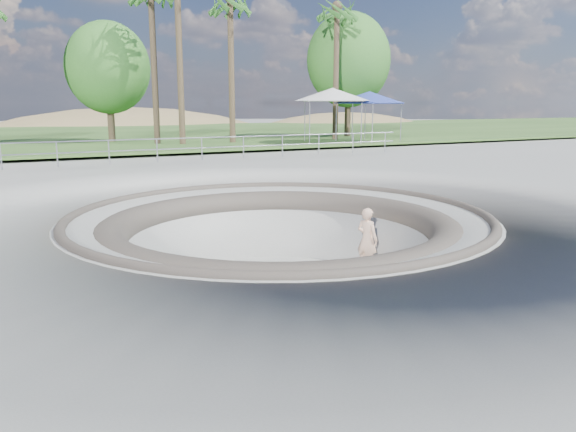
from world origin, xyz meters
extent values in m
plane|color=#999A95|center=(0.00, 0.00, 0.00)|extent=(180.00, 180.00, 0.00)
torus|color=#999A95|center=(0.00, 0.00, -2.00)|extent=(14.00, 14.00, 4.00)
cylinder|color=#999A95|center=(0.00, 0.00, -1.95)|extent=(6.60, 6.60, 0.10)
torus|color=#48413A|center=(0.00, 0.00, -0.02)|extent=(10.24, 10.24, 0.24)
torus|color=#48413A|center=(0.00, 0.00, -0.45)|extent=(8.91, 8.91, 0.81)
cube|color=#315020|center=(0.00, 34.00, 0.22)|extent=(180.00, 36.00, 0.12)
ellipsoid|color=olive|center=(8.00, 60.00, -7.87)|extent=(61.60, 44.00, 28.60)
ellipsoid|color=olive|center=(35.00, 52.00, -5.36)|extent=(42.00, 30.00, 19.50)
cylinder|color=gray|center=(0.00, 12.00, 1.17)|extent=(25.00, 0.05, 0.05)
cylinder|color=gray|center=(0.00, 12.00, 0.72)|extent=(25.00, 0.05, 0.05)
cube|color=brown|center=(2.70, 0.11, -1.83)|extent=(0.79, 0.26, 0.02)
cylinder|color=#A9AAAE|center=(2.70, 0.11, -1.86)|extent=(0.04, 0.16, 0.03)
cylinder|color=#A9AAAE|center=(2.70, 0.11, -1.86)|extent=(0.04, 0.16, 0.03)
cylinder|color=silver|center=(2.70, 0.11, -1.87)|extent=(0.06, 0.03, 0.06)
cylinder|color=silver|center=(2.70, 0.11, -1.87)|extent=(0.06, 0.03, 0.06)
cylinder|color=silver|center=(2.70, 0.11, -1.87)|extent=(0.06, 0.03, 0.06)
cylinder|color=silver|center=(2.70, 0.11, -1.87)|extent=(0.06, 0.03, 0.06)
imported|color=beige|center=(2.70, 0.11, -0.95)|extent=(0.60, 0.74, 1.74)
cylinder|color=gray|center=(10.83, 16.46, 1.49)|extent=(0.06, 0.06, 2.42)
cylinder|color=gray|center=(13.91, 16.46, 1.49)|extent=(0.06, 0.06, 2.42)
cylinder|color=gray|center=(10.83, 19.54, 1.49)|extent=(0.06, 0.06, 2.42)
cylinder|color=gray|center=(13.91, 19.54, 1.49)|extent=(0.06, 0.06, 2.42)
cube|color=silver|center=(12.37, 18.00, 2.81)|extent=(4.34, 4.34, 0.08)
cone|color=silver|center=(12.37, 18.00, 3.20)|extent=(6.02, 6.02, 0.77)
cylinder|color=gray|center=(13.64, 16.54, 1.43)|extent=(0.06, 0.06, 2.29)
cylinder|color=gray|center=(16.56, 16.54, 1.43)|extent=(0.06, 0.06, 2.29)
cylinder|color=gray|center=(13.64, 19.46, 1.43)|extent=(0.06, 0.06, 2.29)
cylinder|color=gray|center=(16.56, 19.46, 1.43)|extent=(0.06, 0.06, 2.29)
cube|color=#2A3C9A|center=(15.10, 18.00, 2.68)|extent=(3.89, 3.89, 0.08)
cone|color=#2A3C9A|center=(15.10, 18.00, 3.04)|extent=(5.93, 5.93, 0.73)
cylinder|color=brown|center=(3.72, 20.87, 5.14)|extent=(0.36, 0.36, 9.93)
cylinder|color=brown|center=(2.44, 21.81, 4.76)|extent=(0.36, 0.36, 9.18)
cylinder|color=brown|center=(6.90, 20.83, 4.56)|extent=(0.36, 0.36, 8.79)
cylinder|color=brown|center=(14.22, 20.63, 4.55)|extent=(0.36, 0.36, 8.75)
cylinder|color=brown|center=(0.34, 25.06, 2.34)|extent=(0.44, 0.44, 4.35)
ellipsoid|color=#306C25|center=(0.34, 25.06, 4.83)|extent=(5.19, 4.72, 5.66)
cylinder|color=brown|center=(16.97, 23.39, 2.77)|extent=(0.44, 0.44, 5.19)
ellipsoid|color=#306C25|center=(16.97, 23.39, 5.73)|extent=(6.20, 5.64, 6.76)
camera|label=1|loc=(-5.86, -12.09, 2.68)|focal=35.00mm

